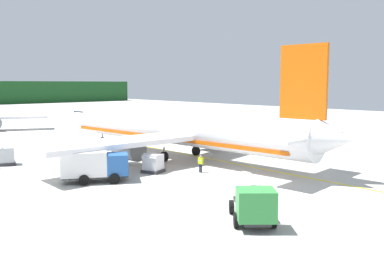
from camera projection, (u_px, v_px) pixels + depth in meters
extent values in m
cylinder|color=white|center=(171.00, 127.00, 47.51)|extent=(7.14, 36.20, 3.80)
cone|color=white|center=(80.00, 118.00, 60.47)|extent=(3.82, 2.73, 3.61)
cone|color=white|center=(336.00, 139.00, 34.23)|extent=(3.51, 3.49, 3.23)
cube|color=#192333|center=(88.00, 113.00, 58.89)|extent=(3.44, 2.69, 0.60)
cube|color=white|center=(118.00, 143.00, 39.56)|extent=(16.05, 4.98, 0.50)
cylinder|color=slate|center=(129.00, 150.00, 42.90)|extent=(2.49, 3.39, 2.20)
cube|color=white|center=(233.00, 128.00, 52.90)|extent=(16.63, 7.85, 0.50)
cylinder|color=slate|center=(208.00, 138.00, 52.24)|extent=(2.49, 3.39, 2.20)
cube|color=#D8590C|center=(303.00, 82.00, 35.82)|extent=(0.77, 4.41, 6.50)
cube|color=white|center=(302.00, 136.00, 36.33)|extent=(10.65, 4.15, 0.24)
cube|color=#D8590C|center=(171.00, 136.00, 47.62)|extent=(6.61, 32.60, 0.36)
cylinder|color=black|center=(103.00, 141.00, 57.06)|extent=(0.45, 1.13, 1.10)
cylinder|color=gray|center=(102.00, 135.00, 56.97)|extent=(0.20, 0.20, 0.50)
cylinder|color=black|center=(164.00, 157.00, 44.91)|extent=(0.45, 1.13, 1.10)
cylinder|color=gray|center=(164.00, 149.00, 44.83)|extent=(0.20, 0.20, 0.50)
cylinder|color=black|center=(196.00, 151.00, 48.71)|extent=(0.45, 1.13, 1.10)
cylinder|color=gray|center=(196.00, 144.00, 48.62)|extent=(0.20, 0.20, 0.50)
cube|color=white|center=(10.00, 117.00, 75.68)|extent=(13.60, 9.07, 0.41)
cube|color=#338C3F|center=(256.00, 204.00, 23.87)|extent=(2.84, 2.80, 1.80)
cube|color=#192333|center=(259.00, 203.00, 22.99)|extent=(1.44, 1.28, 0.94)
cylinder|color=silver|center=(248.00, 191.00, 26.84)|extent=(3.97, 4.16, 1.80)
cube|color=#262628|center=(250.00, 210.00, 26.05)|extent=(5.10, 5.50, 0.16)
cylinder|color=black|center=(273.00, 220.00, 24.29)|extent=(0.80, 0.86, 0.90)
cylinder|color=black|center=(236.00, 220.00, 24.27)|extent=(0.80, 0.86, 0.90)
cylinder|color=black|center=(265.00, 207.00, 26.96)|extent=(0.80, 0.86, 0.90)
cylinder|color=black|center=(231.00, 207.00, 26.94)|extent=(0.80, 0.86, 0.90)
cube|color=#2659A5|center=(117.00, 164.00, 35.96)|extent=(2.65, 2.80, 1.80)
cube|color=#192333|center=(127.00, 159.00, 36.10)|extent=(0.98, 1.65, 0.94)
cube|color=white|center=(84.00, 164.00, 35.34)|extent=(4.40, 3.79, 2.11)
cube|color=#262628|center=(95.00, 176.00, 35.65)|extent=(5.65, 4.10, 0.16)
cylinder|color=black|center=(114.00, 173.00, 37.07)|extent=(0.92, 0.69, 0.90)
cylinder|color=black|center=(114.00, 179.00, 34.94)|extent=(0.92, 0.69, 0.90)
cylinder|color=black|center=(85.00, 174.00, 36.54)|extent=(0.92, 0.69, 0.90)
cylinder|color=black|center=(84.00, 180.00, 34.40)|extent=(0.92, 0.69, 0.90)
cube|color=#333338|center=(153.00, 171.00, 39.51)|extent=(2.27, 2.27, 0.30)
cube|color=silver|center=(153.00, 162.00, 39.42)|extent=(2.01, 2.01, 1.45)
cube|color=silver|center=(150.00, 157.00, 38.87)|extent=(1.16, 1.68, 0.56)
cube|color=#333338|center=(7.00, 163.00, 43.16)|extent=(2.02, 2.02, 0.30)
cube|color=#B2B7C1|center=(7.00, 155.00, 43.06)|extent=(1.77, 1.77, 1.53)
cube|color=#B2B7C1|center=(1.00, 149.00, 42.78)|extent=(0.98, 1.56, 0.54)
cylinder|color=#191E33|center=(201.00, 168.00, 39.36)|extent=(0.14, 0.14, 0.83)
cylinder|color=#191E33|center=(200.00, 168.00, 39.47)|extent=(0.14, 0.14, 0.83)
cube|color=#CCE519|center=(201.00, 161.00, 39.34)|extent=(0.31, 0.48, 0.62)
cube|color=silver|center=(201.00, 161.00, 39.34)|extent=(0.32, 0.49, 0.06)
sphere|color=tan|center=(201.00, 156.00, 39.29)|extent=(0.22, 0.22, 0.22)
cylinder|color=#CCE519|center=(203.00, 161.00, 39.18)|extent=(0.09, 0.09, 0.59)
cylinder|color=#CCE519|center=(198.00, 160.00, 39.49)|extent=(0.09, 0.09, 0.59)
cylinder|color=#191E33|center=(83.00, 160.00, 43.57)|extent=(0.14, 0.14, 0.80)
cylinder|color=#191E33|center=(82.00, 161.00, 43.39)|extent=(0.14, 0.14, 0.80)
cube|color=#CCE519|center=(82.00, 154.00, 43.41)|extent=(0.45, 0.48, 0.60)
cube|color=silver|center=(82.00, 154.00, 43.40)|extent=(0.47, 0.49, 0.06)
sphere|color=tan|center=(82.00, 150.00, 43.36)|extent=(0.22, 0.22, 0.22)
cylinder|color=#CCE519|center=(83.00, 153.00, 43.67)|extent=(0.09, 0.09, 0.57)
cylinder|color=#CCE519|center=(82.00, 154.00, 43.14)|extent=(0.09, 0.09, 0.57)
cube|color=yellow|center=(217.00, 160.00, 45.82)|extent=(0.30, 60.00, 0.01)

